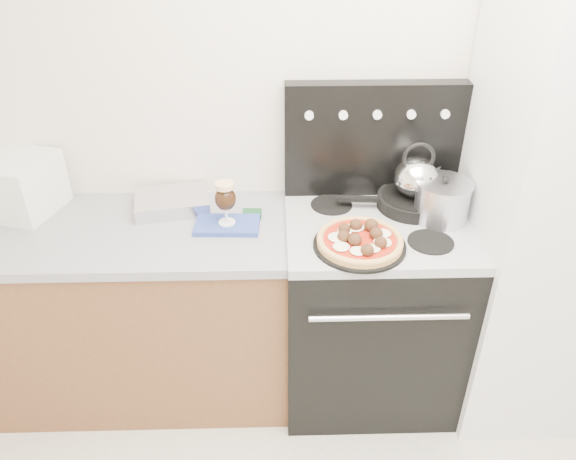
{
  "coord_description": "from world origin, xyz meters",
  "views": [
    {
      "loc": [
        -0.34,
        -0.78,
        2.13
      ],
      "look_at": [
        -0.3,
        1.05,
        0.97
      ],
      "focal_mm": 35.0,
      "sensor_mm": 36.0,
      "label": 1
    }
  ],
  "objects_px": {
    "pizza": "(360,239)",
    "tea_kettle": "(416,174)",
    "beer_glass": "(226,203)",
    "stove_body": "(369,312)",
    "toaster_oven": "(9,183)",
    "oven_mitt": "(227,225)",
    "stock_pot": "(442,202)",
    "base_cabinet": "(128,314)",
    "skillet": "(413,201)",
    "pizza_pan": "(359,245)",
    "fridge": "(551,217)"
  },
  "relations": [
    {
      "from": "base_cabinet",
      "to": "skillet",
      "type": "xyz_separation_m",
      "value": [
        1.27,
        0.1,
        0.52
      ]
    },
    {
      "from": "stock_pot",
      "to": "toaster_oven",
      "type": "bearing_deg",
      "value": 174.61
    },
    {
      "from": "stove_body",
      "to": "beer_glass",
      "type": "height_order",
      "value": "beer_glass"
    },
    {
      "from": "oven_mitt",
      "to": "base_cabinet",
      "type": "bearing_deg",
      "value": 178.58
    },
    {
      "from": "fridge",
      "to": "toaster_oven",
      "type": "height_order",
      "value": "fridge"
    },
    {
      "from": "stove_body",
      "to": "stock_pot",
      "type": "xyz_separation_m",
      "value": [
        0.26,
        0.03,
        0.56
      ]
    },
    {
      "from": "beer_glass",
      "to": "tea_kettle",
      "type": "distance_m",
      "value": 0.8
    },
    {
      "from": "base_cabinet",
      "to": "stock_pot",
      "type": "distance_m",
      "value": 1.48
    },
    {
      "from": "oven_mitt",
      "to": "tea_kettle",
      "type": "bearing_deg",
      "value": 8.28
    },
    {
      "from": "fridge",
      "to": "beer_glass",
      "type": "xyz_separation_m",
      "value": [
        -1.32,
        0.04,
        0.07
      ]
    },
    {
      "from": "oven_mitt",
      "to": "pizza",
      "type": "height_order",
      "value": "pizza"
    },
    {
      "from": "oven_mitt",
      "to": "tea_kettle",
      "type": "distance_m",
      "value": 0.81
    },
    {
      "from": "pizza_pan",
      "to": "stock_pot",
      "type": "distance_m",
      "value": 0.42
    },
    {
      "from": "toaster_oven",
      "to": "skillet",
      "type": "height_order",
      "value": "toaster_oven"
    },
    {
      "from": "toaster_oven",
      "to": "oven_mitt",
      "type": "distance_m",
      "value": 0.96
    },
    {
      "from": "pizza",
      "to": "stock_pot",
      "type": "relative_size",
      "value": 1.5
    },
    {
      "from": "pizza_pan",
      "to": "tea_kettle",
      "type": "relative_size",
      "value": 1.75
    },
    {
      "from": "fridge",
      "to": "oven_mitt",
      "type": "distance_m",
      "value": 1.32
    },
    {
      "from": "fridge",
      "to": "toaster_oven",
      "type": "xyz_separation_m",
      "value": [
        -2.26,
        0.22,
        0.07
      ]
    },
    {
      "from": "stove_body",
      "to": "toaster_oven",
      "type": "relative_size",
      "value": 2.28
    },
    {
      "from": "stove_body",
      "to": "pizza_pan",
      "type": "relative_size",
      "value": 2.46
    },
    {
      "from": "base_cabinet",
      "to": "tea_kettle",
      "type": "relative_size",
      "value": 7.09
    },
    {
      "from": "oven_mitt",
      "to": "tea_kettle",
      "type": "height_order",
      "value": "tea_kettle"
    },
    {
      "from": "stove_body",
      "to": "skillet",
      "type": "relative_size",
      "value": 2.89
    },
    {
      "from": "pizza",
      "to": "stock_pot",
      "type": "bearing_deg",
      "value": 28.87
    },
    {
      "from": "beer_glass",
      "to": "pizza",
      "type": "distance_m",
      "value": 0.56
    },
    {
      "from": "base_cabinet",
      "to": "skillet",
      "type": "distance_m",
      "value": 1.38
    },
    {
      "from": "stove_body",
      "to": "fridge",
      "type": "distance_m",
      "value": 0.87
    },
    {
      "from": "stove_body",
      "to": "pizza_pan",
      "type": "bearing_deg",
      "value": -120.78
    },
    {
      "from": "base_cabinet",
      "to": "oven_mitt",
      "type": "xyz_separation_m",
      "value": [
        0.48,
        -0.01,
        0.48
      ]
    },
    {
      "from": "pizza_pan",
      "to": "stock_pot",
      "type": "bearing_deg",
      "value": 28.87
    },
    {
      "from": "toaster_oven",
      "to": "tea_kettle",
      "type": "height_order",
      "value": "tea_kettle"
    },
    {
      "from": "oven_mitt",
      "to": "pizza",
      "type": "bearing_deg",
      "value": -19.43
    },
    {
      "from": "toaster_oven",
      "to": "beer_glass",
      "type": "height_order",
      "value": "toaster_oven"
    },
    {
      "from": "tea_kettle",
      "to": "skillet",
      "type": "bearing_deg",
      "value": 18.26
    },
    {
      "from": "beer_glass",
      "to": "skillet",
      "type": "relative_size",
      "value": 0.62
    },
    {
      "from": "skillet",
      "to": "stock_pot",
      "type": "xyz_separation_m",
      "value": [
        0.09,
        -0.1,
        0.05
      ]
    },
    {
      "from": "pizza_pan",
      "to": "skillet",
      "type": "height_order",
      "value": "skillet"
    },
    {
      "from": "oven_mitt",
      "to": "pizza_pan",
      "type": "bearing_deg",
      "value": -19.43
    },
    {
      "from": "stove_body",
      "to": "skillet",
      "type": "height_order",
      "value": "skillet"
    },
    {
      "from": "pizza_pan",
      "to": "pizza",
      "type": "height_order",
      "value": "pizza"
    },
    {
      "from": "oven_mitt",
      "to": "pizza_pan",
      "type": "relative_size",
      "value": 0.74
    },
    {
      "from": "fridge",
      "to": "base_cabinet",
      "type": "bearing_deg",
      "value": 178.41
    },
    {
      "from": "oven_mitt",
      "to": "tea_kettle",
      "type": "xyz_separation_m",
      "value": [
        0.79,
        0.11,
        0.17
      ]
    },
    {
      "from": "skillet",
      "to": "tea_kettle",
      "type": "height_order",
      "value": "tea_kettle"
    },
    {
      "from": "toaster_oven",
      "to": "stock_pot",
      "type": "distance_m",
      "value": 1.82
    },
    {
      "from": "stove_body",
      "to": "skillet",
      "type": "xyz_separation_m",
      "value": [
        0.17,
        0.13,
        0.51
      ]
    },
    {
      "from": "pizza",
      "to": "skillet",
      "type": "height_order",
      "value": "pizza"
    },
    {
      "from": "skillet",
      "to": "tea_kettle",
      "type": "bearing_deg",
      "value": 180.0
    },
    {
      "from": "pizza",
      "to": "tea_kettle",
      "type": "relative_size",
      "value": 1.61
    }
  ]
}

